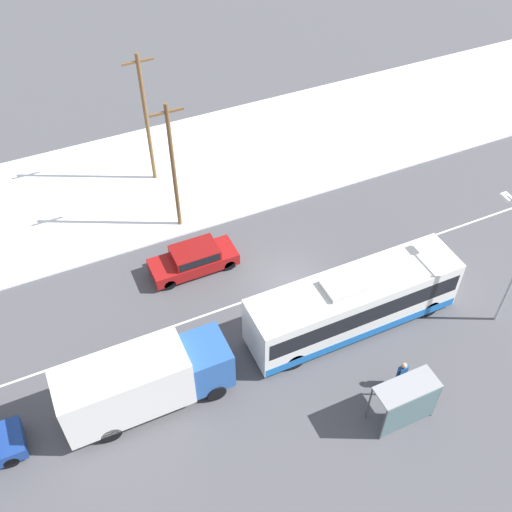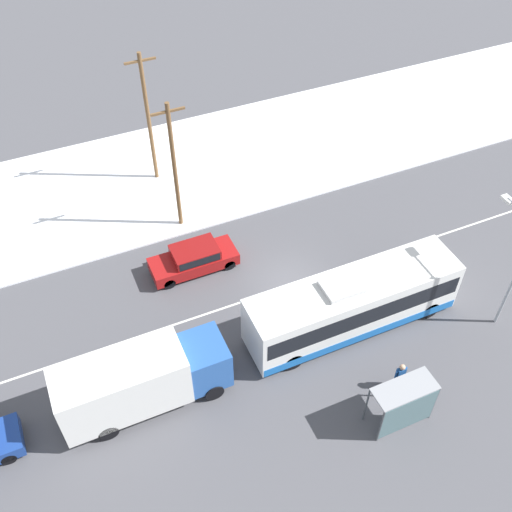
# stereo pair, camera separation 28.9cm
# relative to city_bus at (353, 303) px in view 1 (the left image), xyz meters

# --- Properties ---
(ground_plane) EXTENTS (120.00, 120.00, 0.00)m
(ground_plane) POSITION_rel_city_bus_xyz_m (-1.57, 3.53, -1.62)
(ground_plane) COLOR #4C4C51
(snow_lot) EXTENTS (80.00, 11.37, 0.12)m
(snow_lot) POSITION_rel_city_bus_xyz_m (-1.57, 15.27, -1.56)
(snow_lot) COLOR white
(snow_lot) RESTS_ON ground_plane
(lane_marking_center) EXTENTS (60.00, 0.12, 0.00)m
(lane_marking_center) POSITION_rel_city_bus_xyz_m (-1.57, 3.53, -1.62)
(lane_marking_center) COLOR silver
(lane_marking_center) RESTS_ON ground_plane
(city_bus) EXTENTS (10.67, 2.57, 3.31)m
(city_bus) POSITION_rel_city_bus_xyz_m (0.00, 0.00, 0.00)
(city_bus) COLOR white
(city_bus) RESTS_ON ground_plane
(box_truck) EXTENTS (7.44, 2.30, 3.26)m
(box_truck) POSITION_rel_city_bus_xyz_m (-10.62, -0.14, 0.17)
(box_truck) COLOR silver
(box_truck) RESTS_ON ground_plane
(sedan_car) EXTENTS (4.71, 1.80, 1.50)m
(sedan_car) POSITION_rel_city_bus_xyz_m (-5.74, 6.81, -0.80)
(sedan_car) COLOR maroon
(sedan_car) RESTS_ON ground_plane
(pedestrian_at_stop) EXTENTS (0.60, 0.27, 1.67)m
(pedestrian_at_stop) POSITION_rel_city_bus_xyz_m (0.20, -4.02, -0.60)
(pedestrian_at_stop) COLOR #23232D
(pedestrian_at_stop) RESTS_ON ground_plane
(bus_shelter) EXTENTS (2.76, 1.20, 2.40)m
(bus_shelter) POSITION_rel_city_bus_xyz_m (-0.73, -5.65, 0.05)
(bus_shelter) COLOR gray
(bus_shelter) RESTS_ON ground_plane
(utility_pole_roadside) EXTENTS (1.80, 0.24, 8.12)m
(utility_pole_roadside) POSITION_rel_city_bus_xyz_m (-5.28, 10.51, 2.63)
(utility_pole_roadside) COLOR brown
(utility_pole_roadside) RESTS_ON ground_plane
(utility_pole_snowlot) EXTENTS (1.80, 0.24, 8.55)m
(utility_pole_snowlot) POSITION_rel_city_bus_xyz_m (-5.26, 15.33, 2.84)
(utility_pole_snowlot) COLOR brown
(utility_pole_snowlot) RESTS_ON ground_plane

